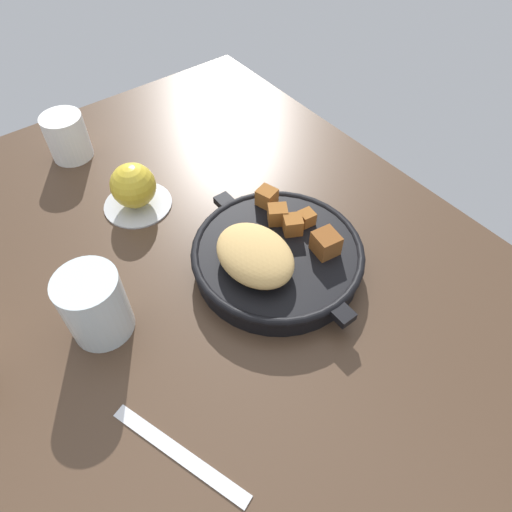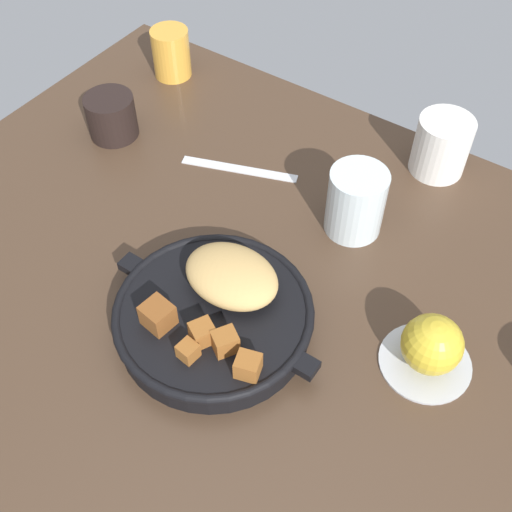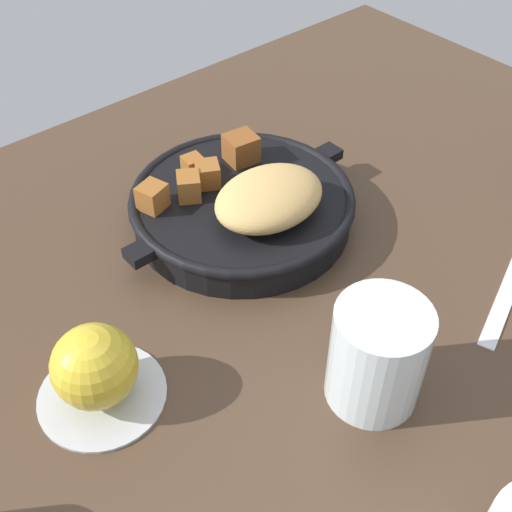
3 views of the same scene
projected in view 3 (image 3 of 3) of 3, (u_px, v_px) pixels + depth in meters
The scene contains 6 objects.
ground_plane at pixel (285, 278), 67.63cm from camera, with size 109.49×79.14×2.40cm, color #473323.
cast_iron_skillet at pixel (245, 204), 70.16cm from camera, with size 28.71×24.38×7.80cm.
saucer_plate at pixel (102, 394), 55.60cm from camera, with size 10.98×10.98×0.60cm, color #B7BABF.
red_apple at pixel (94, 366), 52.92cm from camera, with size 7.15×7.15×7.15cm, color gold.
butter_knife at pixel (510, 285), 65.02cm from camera, with size 17.99×1.60×0.36cm, color silver.
water_glass_tall at pixel (377, 355), 52.83cm from camera, with size 7.93×7.93×9.77cm, color silver.
Camera 3 is at (32.92, 33.99, 47.27)cm, focal length 45.88 mm.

